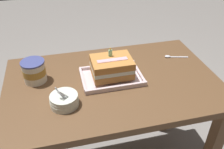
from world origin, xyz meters
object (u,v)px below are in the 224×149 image
Objects in this scene: foil_tray at (111,77)px; serving_spoon_near_tray at (171,57)px; birthday_cake at (111,67)px; bowl_stack at (64,100)px; ice_cream_tub at (34,71)px.

foil_tray is 0.40m from serving_spoon_near_tray.
bowl_stack is at bearing -149.27° from birthday_cake.
ice_cream_tub is 0.76m from serving_spoon_near_tray.
bowl_stack is (-0.25, -0.15, 0.02)m from foil_tray.
birthday_cake reaches higher than foil_tray.
birthday_cake is 1.46× the size of serving_spoon_near_tray.
ice_cream_tub is (-0.37, 0.07, -0.01)m from birthday_cake.
birthday_cake is 0.29m from bowl_stack.
birthday_cake is at bearing -162.36° from serving_spoon_near_tray.
serving_spoon_near_tray is at bearing 3.83° from ice_cream_tub.
serving_spoon_near_tray is (0.76, 0.05, -0.05)m from ice_cream_tub.
ice_cream_tub reaches higher than serving_spoon_near_tray.
serving_spoon_near_tray is (0.38, 0.12, -0.06)m from birthday_cake.
ice_cream_tub is 0.84× the size of serving_spoon_near_tray.
ice_cream_tub is at bearing -176.17° from serving_spoon_near_tray.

